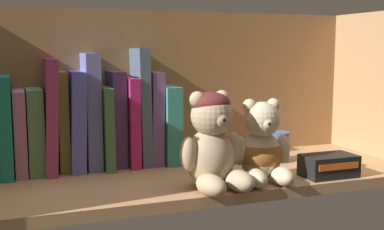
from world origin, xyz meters
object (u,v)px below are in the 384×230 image
(book_11, at_px, (140,106))
(small_product_box, at_px, (329,166))
(teddy_bear_larger, at_px, (212,142))
(book_5, at_px, (62,121))
(teddy_bear_smaller, at_px, (262,149))
(book_6, at_px, (75,120))
(book_9, at_px, (116,118))
(book_2, at_px, (20,131))
(book_12, at_px, (151,117))
(book_3, at_px, (35,130))
(pillar_candle, at_px, (278,147))
(book_1, at_px, (5,125))
(book_8, at_px, (104,126))
(book_13, at_px, (166,123))
(book_7, at_px, (90,111))
(book_10, at_px, (129,121))
(book_4, at_px, (50,115))

(book_11, xyz_separation_m, small_product_box, (0.30, -0.23, -0.10))
(teddy_bear_larger, xyz_separation_m, small_product_box, (0.23, -0.01, -0.06))
(book_5, xyz_separation_m, teddy_bear_smaller, (0.33, -0.22, -0.04))
(book_6, xyz_separation_m, book_9, (0.08, 0.00, -0.00))
(book_2, relative_size, book_12, 0.84)
(book_3, relative_size, book_6, 0.84)
(book_11, bearing_deg, book_3, 180.00)
(pillar_candle, bearing_deg, book_1, 170.57)
(book_11, bearing_deg, book_2, 180.00)
(book_2, relative_size, book_11, 0.67)
(book_8, bearing_deg, book_9, 0.00)
(teddy_bear_larger, bearing_deg, pillar_candle, 33.38)
(book_2, xyz_separation_m, book_6, (0.11, 0.00, 0.02))
(book_12, bearing_deg, book_13, 0.00)
(book_8, distance_m, book_13, 0.13)
(teddy_bear_larger, bearing_deg, book_3, 140.70)
(book_7, bearing_deg, book_1, 180.00)
(book_2, bearing_deg, pillar_candle, -9.91)
(book_2, relative_size, book_9, 0.83)
(book_10, distance_m, small_product_box, 0.41)
(small_product_box, bearing_deg, book_5, 153.12)
(book_8, bearing_deg, book_13, 0.00)
(book_4, bearing_deg, book_2, 180.00)
(book_3, height_order, teddy_bear_larger, teddy_bear_larger)
(book_3, xyz_separation_m, small_product_box, (0.51, -0.23, -0.06))
(book_6, height_order, book_9, book_6)
(book_10, bearing_deg, book_11, 0.00)
(book_1, bearing_deg, book_3, 0.00)
(book_1, bearing_deg, book_12, 0.00)
(book_9, height_order, book_12, book_9)
(book_11, height_order, book_12, book_11)
(book_8, bearing_deg, book_11, 0.00)
(teddy_bear_smaller, bearing_deg, book_6, 144.30)
(teddy_bear_larger, relative_size, small_product_box, 1.67)
(book_9, xyz_separation_m, pillar_candle, (0.33, -0.09, -0.06))
(book_13, height_order, small_product_box, book_13)
(book_2, height_order, book_5, book_5)
(book_7, bearing_deg, book_11, 0.00)
(book_4, bearing_deg, small_product_box, -25.77)
(book_5, bearing_deg, book_11, 0.00)
(book_11, height_order, small_product_box, book_11)
(book_9, bearing_deg, small_product_box, -33.47)
(teddy_bear_smaller, xyz_separation_m, pillar_candle, (0.11, 0.13, -0.03))
(book_3, xyz_separation_m, book_5, (0.05, 0.00, 0.02))
(book_2, relative_size, book_3, 0.99)
(book_6, bearing_deg, teddy_bear_larger, -48.56)
(book_12, bearing_deg, book_8, 180.00)
(book_12, bearing_deg, book_5, 180.00)
(book_6, height_order, book_8, book_6)
(book_10, bearing_deg, book_3, 180.00)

